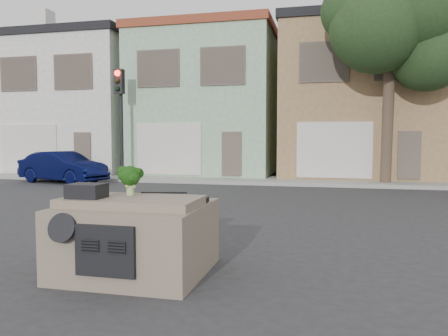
% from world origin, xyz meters
% --- Properties ---
extents(ground_plane, '(120.00, 120.00, 0.00)m').
position_xyz_m(ground_plane, '(0.00, 0.00, 0.00)').
color(ground_plane, '#303033').
rests_on(ground_plane, ground).
extents(sidewalk, '(40.00, 3.00, 0.15)m').
position_xyz_m(sidewalk, '(0.00, 10.50, 0.07)').
color(sidewalk, gray).
rests_on(sidewalk, ground).
extents(townhouse_white, '(7.20, 8.20, 7.55)m').
position_xyz_m(townhouse_white, '(-11.00, 14.50, 3.77)').
color(townhouse_white, silver).
rests_on(townhouse_white, ground).
extents(townhouse_mint, '(7.20, 8.20, 7.55)m').
position_xyz_m(townhouse_mint, '(-3.50, 14.50, 3.77)').
color(townhouse_mint, '#95BC95').
rests_on(townhouse_mint, ground).
extents(townhouse_tan, '(7.20, 8.20, 7.55)m').
position_xyz_m(townhouse_tan, '(4.00, 14.50, 3.77)').
color(townhouse_tan, '#98744D').
rests_on(townhouse_tan, ground).
extents(navy_sedan, '(4.40, 2.45, 1.37)m').
position_xyz_m(navy_sedan, '(-8.64, 8.19, 0.00)').
color(navy_sedan, '#060C37').
rests_on(navy_sedan, ground).
extents(traffic_signal, '(0.40, 0.40, 5.10)m').
position_xyz_m(traffic_signal, '(-6.50, 9.50, 2.55)').
color(traffic_signal, black).
rests_on(traffic_signal, ground).
extents(tree_near, '(4.40, 4.00, 8.50)m').
position_xyz_m(tree_near, '(5.00, 9.80, 4.25)').
color(tree_near, '#21381A').
rests_on(tree_near, ground).
extents(car_dashboard, '(2.00, 1.80, 1.12)m').
position_xyz_m(car_dashboard, '(0.00, -3.00, 0.56)').
color(car_dashboard, '#7C6C5B').
rests_on(car_dashboard, ground).
extents(instrument_hump, '(0.48, 0.38, 0.20)m').
position_xyz_m(instrument_hump, '(-0.58, -3.35, 1.22)').
color(instrument_hump, black).
rests_on(instrument_hump, car_dashboard).
extents(wiper_arm, '(0.69, 0.15, 0.02)m').
position_xyz_m(wiper_arm, '(0.28, -2.62, 1.13)').
color(wiper_arm, black).
rests_on(wiper_arm, car_dashboard).
extents(broccoli, '(0.51, 0.51, 0.44)m').
position_xyz_m(broccoli, '(-0.13, -2.91, 1.34)').
color(broccoli, black).
rests_on(broccoli, car_dashboard).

